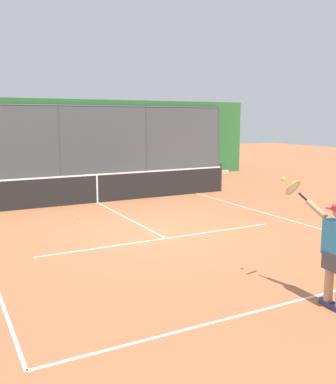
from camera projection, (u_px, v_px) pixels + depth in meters
name	position (u px, v px, depth m)	size (l,w,h in m)	color
ground_plane	(156.00, 233.00, 10.52)	(60.00, 60.00, 0.00)	#B76B42
court_line_markings	(172.00, 241.00, 9.78)	(7.75, 8.98, 0.01)	white
fence_backdrop	(56.00, 141.00, 18.73)	(19.11, 1.37, 3.58)	#474C51
tennis_net	(97.00, 188.00, 14.25)	(9.95, 0.09, 1.07)	#2D2D2D
tennis_player	(336.00, 250.00, 6.18)	(0.40, 1.35, 1.84)	navy
tennis_ball_mid_court	(79.00, 217.00, 12.10)	(0.07, 0.07, 0.07)	#D6E042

